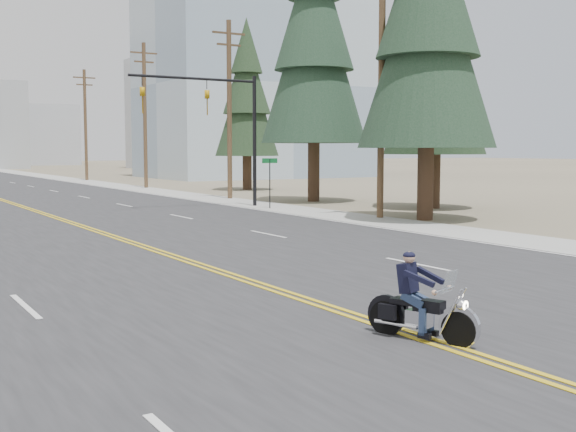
{
  "coord_description": "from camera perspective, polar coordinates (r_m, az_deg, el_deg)",
  "views": [
    {
      "loc": [
        -7.78,
        -2.46,
        3.06
      ],
      "look_at": [
        0.46,
        11.13,
        1.6
      ],
      "focal_mm": 45.0,
      "sensor_mm": 36.0,
      "label": 1
    }
  ],
  "objects": [
    {
      "name": "utility_pole_b",
      "position": [
        32.69,
        7.39,
        10.34
      ],
      "size": [
        2.2,
        0.3,
        11.5
      ],
      "color": "brown",
      "rests_on": "ground"
    },
    {
      "name": "conifer_near",
      "position": [
        32.55,
        11.03,
        15.73
      ],
      "size": [
        5.94,
        5.94,
        15.73
      ],
      "rotation": [
        0.0,
        0.0,
        0.31
      ],
      "color": "#382619",
      "rests_on": "ground"
    },
    {
      "name": "street_sign",
      "position": [
        37.43,
        -1.45,
        3.32
      ],
      "size": [
        0.9,
        0.06,
        2.62
      ],
      "color": "black",
      "rests_on": "ground"
    },
    {
      "name": "sidewalk_right",
      "position": [
        75.05,
        -16.34,
        2.71
      ],
      "size": [
        3.0,
        200.0,
        0.01
      ],
      "primitive_type": "cube",
      "color": "#A5A5A0",
      "rests_on": "ground"
    },
    {
      "name": "conifer_tall",
      "position": [
        43.41,
        2.08,
        14.39
      ],
      "size": [
        6.24,
        6.24,
        17.33
      ],
      "rotation": [
        0.0,
        0.0,
        0.09
      ],
      "color": "#382619",
      "rests_on": "ground"
    },
    {
      "name": "conifer_far",
      "position": [
        55.65,
        -3.28,
        9.78
      ],
      "size": [
        4.86,
        4.86,
        13.01
      ],
      "rotation": [
        0.0,
        0.0,
        -0.11
      ],
      "color": "#382619",
      "rests_on": "ground"
    },
    {
      "name": "haze_bldg_e",
      "position": [
        155.98,
        -19.21,
        6.04
      ],
      "size": [
        14.0,
        14.0,
        12.0
      ],
      "primitive_type": "cube",
      "color": "#B7BCC6",
      "rests_on": "ground"
    },
    {
      "name": "haze_bldg_c",
      "position": [
        122.34,
        -8.29,
        7.98
      ],
      "size": [
        16.0,
        12.0,
        18.0
      ],
      "primitive_type": "cube",
      "color": "#B7BCC6",
      "rests_on": "ground"
    },
    {
      "name": "utility_pole_d",
      "position": [
        59.13,
        -11.25,
        7.99
      ],
      "size": [
        2.2,
        0.3,
        11.5
      ],
      "color": "brown",
      "rests_on": "ground"
    },
    {
      "name": "utility_pole_e",
      "position": [
        75.3,
        -15.71,
        7.09
      ],
      "size": [
        2.2,
        0.3,
        11.0
      ],
      "color": "brown",
      "rests_on": "ground"
    },
    {
      "name": "utility_pole_c",
      "position": [
        45.34,
        -4.66,
        8.61
      ],
      "size": [
        2.2,
        0.3,
        11.0
      ],
      "color": "brown",
      "rests_on": "ground"
    },
    {
      "name": "motorcyclist",
      "position": [
        11.79,
        10.54,
        -6.32
      ],
      "size": [
        1.37,
        1.99,
        1.43
      ],
      "primitive_type": null,
      "rotation": [
        0.0,
        0.0,
        3.49
      ],
      "color": "black",
      "rests_on": "ground"
    },
    {
      "name": "traffic_mast_right",
      "position": [
        38.37,
        -5.35,
        8.03
      ],
      "size": [
        7.1,
        0.26,
        7.0
      ],
      "color": "black",
      "rests_on": "ground"
    },
    {
      "name": "glass_building",
      "position": [
        82.96,
        -2.5,
        10.05
      ],
      "size": [
        24.0,
        16.0,
        20.0
      ],
      "primitive_type": "cube",
      "color": "#9EB5CC",
      "rests_on": "ground"
    },
    {
      "name": "conifer_mid",
      "position": [
        38.89,
        11.6,
        12.64
      ],
      "size": [
        5.31,
        5.31,
        14.17
      ],
      "rotation": [
        0.0,
        0.0,
        -0.38
      ],
      "color": "#382619",
      "rests_on": "ground"
    }
  ]
}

